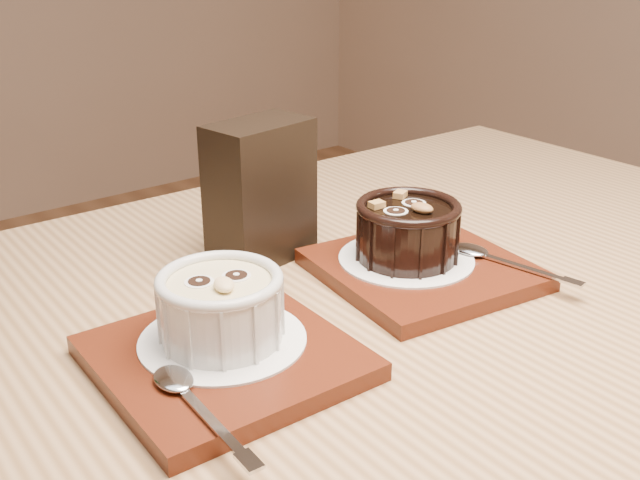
# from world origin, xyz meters

# --- Properties ---
(table) EXTENTS (1.22, 0.83, 0.75)m
(table) POSITION_xyz_m (-0.07, 0.02, 0.66)
(table) COLOR olive
(table) RESTS_ON ground
(tray_left) EXTENTS (0.19, 0.19, 0.01)m
(tray_left) POSITION_xyz_m (-0.19, 0.04, 0.76)
(tray_left) COLOR #561F0E
(tray_left) RESTS_ON table
(doily_left) EXTENTS (0.13, 0.13, 0.00)m
(doily_left) POSITION_xyz_m (-0.19, 0.05, 0.77)
(doily_left) COLOR white
(doily_left) RESTS_ON tray_left
(ramekin_white) EXTENTS (0.10, 0.10, 0.06)m
(ramekin_white) POSITION_xyz_m (-0.19, 0.05, 0.80)
(ramekin_white) COLOR silver
(ramekin_white) RESTS_ON doily_left
(spoon_left) EXTENTS (0.03, 0.14, 0.01)m
(spoon_left) POSITION_xyz_m (-0.25, -0.01, 0.77)
(spoon_left) COLOR silver
(spoon_left) RESTS_ON tray_left
(tray_right) EXTENTS (0.20, 0.20, 0.01)m
(tray_right) POSITION_xyz_m (0.04, 0.05, 0.76)
(tray_right) COLOR #561F0E
(tray_right) RESTS_ON table
(doily_right) EXTENTS (0.13, 0.13, 0.00)m
(doily_right) POSITION_xyz_m (0.03, 0.07, 0.77)
(doily_right) COLOR white
(doily_right) RESTS_ON tray_right
(ramekin_dark) EXTENTS (0.10, 0.10, 0.06)m
(ramekin_dark) POSITION_xyz_m (0.03, 0.07, 0.80)
(ramekin_dark) COLOR black
(ramekin_dark) RESTS_ON doily_right
(spoon_right) EXTENTS (0.05, 0.14, 0.01)m
(spoon_right) POSITION_xyz_m (0.10, 0.00, 0.77)
(spoon_right) COLOR silver
(spoon_right) RESTS_ON tray_right
(condiment_stand) EXTENTS (0.11, 0.07, 0.14)m
(condiment_stand) POSITION_xyz_m (-0.05, 0.19, 0.82)
(condiment_stand) COLOR black
(condiment_stand) RESTS_ON table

